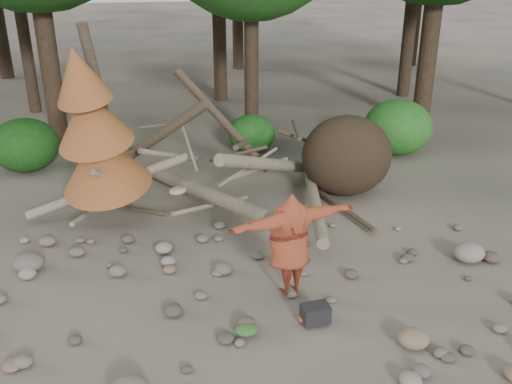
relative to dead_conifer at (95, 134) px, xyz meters
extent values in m
plane|color=#514C44|center=(3.12, -3.37, -2.11)|extent=(120.00, 120.00, 0.00)
ellipsoid|color=#332619|center=(5.72, 0.93, -1.12)|extent=(2.20, 1.87, 1.98)
cylinder|color=gray|center=(2.12, 0.33, -1.56)|extent=(2.61, 5.11, 1.08)
cylinder|color=gray|center=(3.92, 0.83, -1.21)|extent=(3.18, 3.71, 1.90)
cylinder|color=brown|center=(0.92, 1.23, -0.71)|extent=(3.08, 1.91, 2.49)
cylinder|color=gray|center=(4.72, 0.13, -1.76)|extent=(1.13, 4.98, 0.43)
cylinder|color=brown|center=(2.82, 1.43, -0.31)|extent=(2.39, 1.03, 2.89)
cylinder|color=gray|center=(0.12, 0.63, -1.41)|extent=(3.71, 0.86, 1.20)
cylinder|color=#4C3F30|center=(0.62, 0.13, -1.81)|extent=(1.52, 1.70, 0.49)
cylinder|color=gray|center=(3.32, 1.03, -1.31)|extent=(1.57, 0.85, 0.69)
cylinder|color=#4C3F30|center=(4.92, 1.53, -0.91)|extent=(1.92, 1.25, 1.10)
cylinder|color=gray|center=(1.92, 0.83, -0.61)|extent=(0.37, 1.42, 0.85)
cylinder|color=#4C3F30|center=(5.32, -0.17, -1.96)|extent=(0.79, 2.54, 0.12)
cylinder|color=gray|center=(2.32, -0.27, -1.66)|extent=(1.78, 1.11, 0.29)
cylinder|color=#4C3F30|center=(0.22, 0.43, 0.09)|extent=(0.67, 1.13, 4.35)
cone|color=brown|center=(0.06, 0.12, -0.61)|extent=(2.06, 2.13, 1.86)
cone|color=brown|center=(-0.05, -0.09, 0.39)|extent=(1.71, 1.78, 1.65)
cone|color=brown|center=(-0.14, -0.28, 1.29)|extent=(1.23, 1.30, 1.41)
cylinder|color=#38281C|center=(4.12, 5.83, 1.46)|extent=(0.44, 0.44, 7.14)
cylinder|color=#38281C|center=(-3.38, 10.13, 1.67)|extent=(0.42, 0.42, 7.56)
ellipsoid|color=#184B14|center=(-2.38, 3.83, -1.39)|extent=(1.80, 1.80, 1.44)
ellipsoid|color=#215F1B|center=(3.92, 4.43, -1.55)|extent=(1.40, 1.40, 1.12)
ellipsoid|color=#2A7023|center=(8.12, 3.63, -1.31)|extent=(2.00, 2.00, 1.60)
imported|color=maroon|center=(3.41, -3.27, -1.10)|extent=(2.37, 1.21, 1.86)
cylinder|color=#9A8161|center=(1.59, -3.10, -0.07)|extent=(0.30, 0.31, 0.08)
cube|color=black|center=(3.66, -4.17, -1.96)|extent=(0.48, 0.36, 0.30)
ellipsoid|color=#326026|center=(2.52, -4.31, -2.04)|extent=(0.37, 0.31, 0.14)
ellipsoid|color=#B9441F|center=(3.53, -4.14, -2.06)|extent=(0.27, 0.22, 0.10)
ellipsoid|color=#846B52|center=(5.01, -4.95, -1.97)|extent=(0.49, 0.44, 0.29)
ellipsoid|color=gray|center=(7.11, -2.65, -1.93)|extent=(0.62, 0.56, 0.37)
ellipsoid|color=#645C54|center=(-1.25, -1.72, -1.94)|extent=(0.58, 0.52, 0.35)
camera|label=1|loc=(1.54, -11.59, 3.52)|focal=40.00mm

